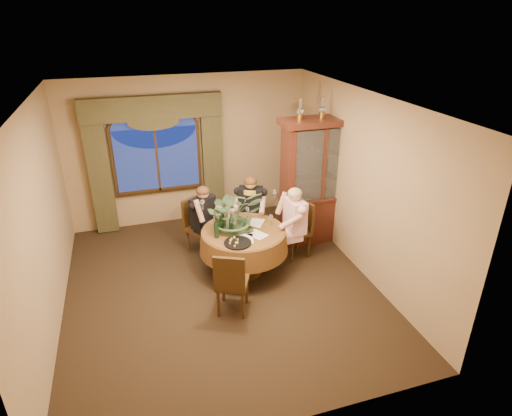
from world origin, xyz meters
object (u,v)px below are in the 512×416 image
object	(u,v)px
oil_lamp_right	(344,106)
centerpiece_plant	(234,194)
person_pink	(295,225)
wine_bottle_0	(221,223)
oil_lamp_left	(300,109)
chair_back	(201,227)
wine_bottle_2	(216,228)
chair_back_right	(248,220)
person_scarf	(251,211)
wine_bottle_5	(216,221)
olive_bowl	(248,230)
china_cabinet	(318,182)
wine_bottle_4	(222,219)
chair_right	(295,230)
wine_bottle_3	(231,224)
dining_table	(244,251)
chair_front_left	(232,281)
oil_lamp_center	(322,108)
stoneware_vase	(232,218)
wine_bottle_1	(228,220)
person_back	(204,221)

from	to	relation	value
oil_lamp_right	centerpiece_plant	size ratio (longest dim) A/B	0.35
person_pink	wine_bottle_0	world-z (taller)	person_pink
oil_lamp_left	oil_lamp_right	world-z (taller)	same
chair_back	wine_bottle_2	xyz separation A→B (m)	(0.08, -0.90, 0.44)
oil_lamp_right	centerpiece_plant	world-z (taller)	oil_lamp_right
chair_back_right	person_scarf	distance (m)	0.18
oil_lamp_right	wine_bottle_0	distance (m)	2.79
chair_back_right	wine_bottle_5	bearing A→B (deg)	65.79
chair_back	olive_bowl	size ratio (longest dim) A/B	5.58
chair_back_right	person_scarf	world-z (taller)	person_scarf
person_scarf	wine_bottle_0	bearing A→B (deg)	72.22
china_cabinet	olive_bowl	size ratio (longest dim) A/B	12.93
china_cabinet	wine_bottle_4	size ratio (longest dim) A/B	6.73
chair_right	wine_bottle_3	distance (m)	1.26
oil_lamp_right	olive_bowl	xyz separation A→B (m)	(-1.87, -0.75, -1.62)
oil_lamp_right	wine_bottle_4	world-z (taller)	oil_lamp_right
dining_table	centerpiece_plant	xyz separation A→B (m)	(-0.12, 0.11, 0.95)
oil_lamp_left	chair_front_left	world-z (taller)	oil_lamp_left
wine_bottle_5	chair_front_left	bearing A→B (deg)	-90.18
oil_lamp_center	centerpiece_plant	distance (m)	2.05
chair_back_right	china_cabinet	bearing A→B (deg)	-166.11
person_scarf	chair_back	bearing A→B (deg)	24.16
wine_bottle_0	olive_bowl	bearing A→B (deg)	-11.98
olive_bowl	wine_bottle_3	size ratio (longest dim) A/B	0.52
wine_bottle_3	stoneware_vase	bearing A→B (deg)	73.48
chair_right	wine_bottle_0	bearing A→B (deg)	85.76
chair_back	wine_bottle_4	bearing A→B (deg)	75.89
chair_front_left	oil_lamp_center	bearing A→B (deg)	63.88
oil_lamp_center	olive_bowl	distance (m)	2.32
stoneware_vase	wine_bottle_5	bearing A→B (deg)	-170.21
oil_lamp_center	oil_lamp_right	size ratio (longest dim) A/B	1.00
person_scarf	wine_bottle_5	xyz separation A→B (m)	(-0.76, -0.70, 0.26)
oil_lamp_center	person_pink	xyz separation A→B (m)	(-0.65, -0.60, -1.73)
wine_bottle_1	wine_bottle_5	bearing A→B (deg)	170.90
person_back	wine_bottle_1	bearing A→B (deg)	78.37
dining_table	wine_bottle_3	world-z (taller)	wine_bottle_3
oil_lamp_left	person_pink	world-z (taller)	oil_lamp_left
chair_back_right	wine_bottle_3	world-z (taller)	wine_bottle_3
chair_front_left	olive_bowl	size ratio (longest dim) A/B	5.58
dining_table	wine_bottle_4	distance (m)	0.64
oil_lamp_right	chair_back_right	world-z (taller)	oil_lamp_right
dining_table	wine_bottle_0	xyz separation A→B (m)	(-0.34, 0.02, 0.54)
chair_back_right	chair_front_left	distance (m)	1.86
oil_lamp_right	chair_front_left	world-z (taller)	oil_lamp_right
oil_lamp_center	chair_back_right	distance (m)	2.27
wine_bottle_1	wine_bottle_2	bearing A→B (deg)	-141.11
china_cabinet	oil_lamp_left	bearing A→B (deg)	180.00
person_scarf	oil_lamp_left	bearing A→B (deg)	-164.96
dining_table	wine_bottle_4	world-z (taller)	wine_bottle_4
chair_back	person_scarf	world-z (taller)	person_scarf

